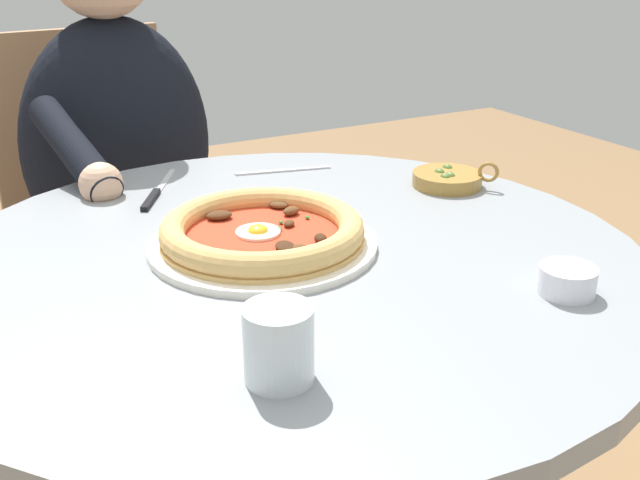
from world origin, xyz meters
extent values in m
cylinder|color=gray|center=(0.00, 0.00, 0.70)|extent=(0.95, 0.95, 0.03)
cylinder|color=gray|center=(0.00, 0.00, 0.35)|extent=(0.09, 0.09, 0.67)
cylinder|color=white|center=(-0.03, -0.02, 0.72)|extent=(0.31, 0.31, 0.01)
cylinder|color=tan|center=(-0.03, -0.02, 0.73)|extent=(0.27, 0.27, 0.01)
torus|color=tan|center=(-0.03, -0.02, 0.74)|extent=(0.27, 0.27, 0.03)
cylinder|color=red|center=(-0.03, -0.02, 0.73)|extent=(0.25, 0.25, 0.00)
cylinder|color=white|center=(-0.03, -0.03, 0.74)|extent=(0.06, 0.06, 0.00)
ellipsoid|color=yellow|center=(-0.03, -0.03, 0.74)|extent=(0.03, 0.03, 0.02)
ellipsoid|color=#4C2D19|center=(-0.04, 0.02, 0.74)|extent=(0.02, 0.02, 0.01)
ellipsoid|color=brown|center=(-0.07, 0.04, 0.74)|extent=(0.02, 0.03, 0.01)
ellipsoid|color=#3D2314|center=(0.03, -0.02, 0.74)|extent=(0.04, 0.03, 0.01)
ellipsoid|color=brown|center=(0.04, -0.01, 0.74)|extent=(0.02, 0.03, 0.01)
ellipsoid|color=#3D2314|center=(0.03, 0.03, 0.74)|extent=(0.03, 0.02, 0.01)
ellipsoid|color=brown|center=(-0.11, 0.04, 0.74)|extent=(0.04, 0.03, 0.01)
ellipsoid|color=#4C2D19|center=(-0.11, -0.06, 0.74)|extent=(0.03, 0.04, 0.01)
ellipsoid|color=#2D6B28|center=(-0.03, 0.00, 0.74)|extent=(0.01, 0.01, 0.00)
ellipsoid|color=#2D6B28|center=(-0.05, 0.05, 0.74)|extent=(0.01, 0.01, 0.00)
ellipsoid|color=#2D6B28|center=(-0.05, 0.01, 0.74)|extent=(0.01, 0.01, 0.00)
cylinder|color=silver|center=(0.26, -0.14, 0.75)|extent=(0.07, 0.07, 0.08)
cylinder|color=silver|center=(0.26, -0.14, 0.73)|extent=(0.06, 0.06, 0.02)
cube|color=silver|center=(-0.37, -0.05, 0.72)|extent=(0.11, 0.07, 0.00)
cube|color=black|center=(-0.28, -0.10, 0.72)|extent=(0.08, 0.05, 0.01)
cylinder|color=white|center=(0.26, 0.23, 0.73)|extent=(0.07, 0.07, 0.03)
cylinder|color=olive|center=(0.26, 0.23, 0.74)|extent=(0.05, 0.05, 0.01)
cylinder|color=olive|center=(-0.12, 0.35, 0.73)|extent=(0.11, 0.11, 0.02)
torus|color=olive|center=(-0.07, 0.40, 0.75)|extent=(0.03, 0.03, 0.03)
ellipsoid|color=#516B2D|center=(-0.14, 0.37, 0.74)|extent=(0.02, 0.02, 0.02)
ellipsoid|color=#516B2D|center=(-0.13, 0.34, 0.74)|extent=(0.02, 0.02, 0.02)
ellipsoid|color=#516B2D|center=(-0.11, 0.35, 0.74)|extent=(0.02, 0.02, 0.02)
ellipsoid|color=#516B2D|center=(-0.10, 0.33, 0.74)|extent=(0.02, 0.02, 0.02)
cube|color=#BCBCC1|center=(-0.32, 0.15, 0.72)|extent=(0.05, 0.17, 0.00)
cube|color=#282833|center=(-0.66, -0.06, 0.23)|extent=(0.31, 0.36, 0.45)
ellipsoid|color=black|center=(-0.66, -0.06, 0.71)|extent=(0.25, 0.40, 0.51)
cylinder|color=black|center=(-0.44, -0.18, 0.77)|extent=(0.27, 0.10, 0.14)
sphere|color=tan|center=(-0.34, -0.16, 0.73)|extent=(0.07, 0.07, 0.07)
cube|color=#957050|center=(-0.71, -0.06, 0.45)|extent=(0.47, 0.47, 0.02)
cube|color=#957050|center=(-0.92, -0.08, 0.69)|extent=(0.06, 0.40, 0.45)
cylinder|color=#8E6B4C|center=(-0.50, -0.24, 0.22)|extent=(0.02, 0.02, 0.44)
cylinder|color=#8E6B4C|center=(-0.53, 0.15, 0.22)|extent=(0.02, 0.02, 0.44)
cylinder|color=#8E6B4C|center=(-0.89, -0.28, 0.22)|extent=(0.02, 0.02, 0.44)
cylinder|color=#8E6B4C|center=(-0.93, 0.12, 0.22)|extent=(0.02, 0.02, 0.44)
camera|label=1|loc=(0.80, -0.39, 1.11)|focal=41.43mm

